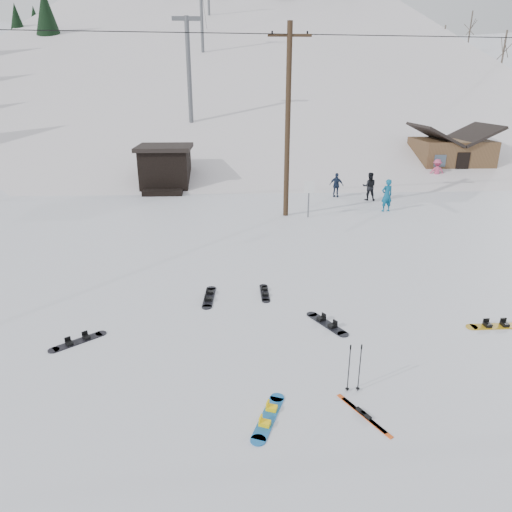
{
  "coord_description": "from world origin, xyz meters",
  "views": [
    {
      "loc": [
        -0.64,
        -8.67,
        6.21
      ],
      "look_at": [
        -0.0,
        4.27,
        1.4
      ],
      "focal_mm": 32.0,
      "sensor_mm": 36.0,
      "label": 1
    }
  ],
  "objects_px": {
    "utility_pole": "(288,121)",
    "cabin": "(450,157)",
    "hero_snowboard": "(268,417)",
    "hero_skis": "(364,415)"
  },
  "relations": [
    {
      "from": "utility_pole",
      "to": "cabin",
      "type": "bearing_deg",
      "value": 37.56
    },
    {
      "from": "utility_pole",
      "to": "cabin",
      "type": "height_order",
      "value": "utility_pole"
    },
    {
      "from": "utility_pole",
      "to": "hero_skis",
      "type": "relative_size",
      "value": 6.54
    },
    {
      "from": "cabin",
      "to": "hero_snowboard",
      "type": "height_order",
      "value": "cabin"
    },
    {
      "from": "hero_skis",
      "to": "hero_snowboard",
      "type": "bearing_deg",
      "value": 151.12
    },
    {
      "from": "utility_pole",
      "to": "hero_skis",
      "type": "height_order",
      "value": "utility_pole"
    },
    {
      "from": "utility_pole",
      "to": "hero_skis",
      "type": "distance_m",
      "value": 15.99
    },
    {
      "from": "cabin",
      "to": "hero_snowboard",
      "type": "distance_m",
      "value": 29.45
    },
    {
      "from": "cabin",
      "to": "utility_pole",
      "type": "bearing_deg",
      "value": -142.44
    },
    {
      "from": "cabin",
      "to": "hero_snowboard",
      "type": "relative_size",
      "value": 3.54
    }
  ]
}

